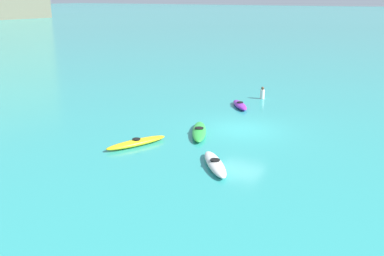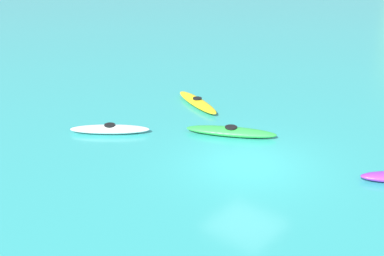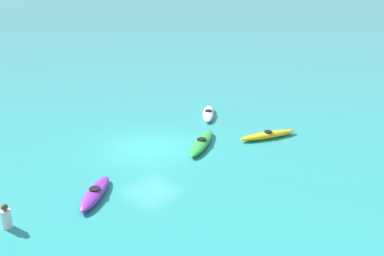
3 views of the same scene
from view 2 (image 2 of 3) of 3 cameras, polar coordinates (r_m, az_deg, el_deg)
name	(u,v)px [view 2 (image 2 of 3)]	position (r m, az deg, el deg)	size (l,w,h in m)	color
ground_plane	(248,164)	(18.36, 6.04, -3.89)	(600.00, 600.00, 0.00)	teal
kayak_yellow	(197,102)	(23.70, 0.58, 2.81)	(3.32, 1.88, 0.37)	yellow
kayak_green	(231,132)	(20.55, 4.24, -0.38)	(3.49, 2.31, 0.37)	green
kayak_white	(110,129)	(20.96, -8.88, -0.13)	(2.84, 2.51, 0.37)	white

